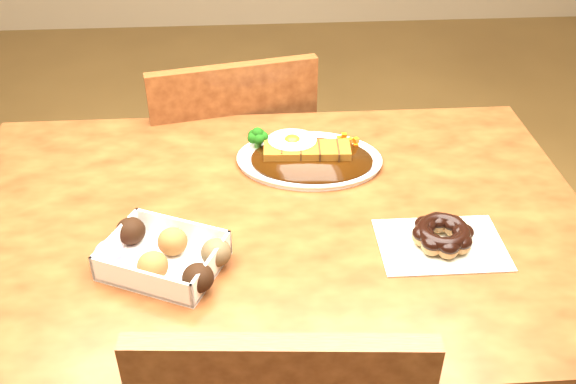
{
  "coord_description": "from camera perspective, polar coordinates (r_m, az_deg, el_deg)",
  "views": [
    {
      "loc": [
        -0.03,
        -0.95,
        1.47
      ],
      "look_at": [
        0.03,
        -0.01,
        0.81
      ],
      "focal_mm": 40.0,
      "sensor_mm": 36.0,
      "label": 1
    }
  ],
  "objects": [
    {
      "name": "table",
      "position": [
        1.25,
        -1.61,
        -5.8
      ],
      "size": [
        1.2,
        0.8,
        0.75
      ],
      "color": "#48200E",
      "rests_on": "ground"
    },
    {
      "name": "chair_far",
      "position": [
        1.79,
        -5.14,
        1.18
      ],
      "size": [
        0.5,
        0.5,
        0.87
      ],
      "rotation": [
        0.0,
        0.0,
        3.35
      ],
      "color": "#48200E",
      "rests_on": "ground"
    },
    {
      "name": "katsu_curry_plate",
      "position": [
        1.34,
        1.69,
        3.25
      ],
      "size": [
        0.32,
        0.25,
        0.06
      ],
      "rotation": [
        0.0,
        0.0,
        -0.12
      ],
      "color": "white",
      "rests_on": "table"
    },
    {
      "name": "donut_box",
      "position": [
        1.09,
        -11.05,
        -5.49
      ],
      "size": [
        0.23,
        0.21,
        0.05
      ],
      "rotation": [
        0.0,
        0.0,
        -0.43
      ],
      "color": "white",
      "rests_on": "table"
    },
    {
      "name": "pon_de_ring",
      "position": [
        1.14,
        13.57,
        -3.78
      ],
      "size": [
        0.22,
        0.15,
        0.04
      ],
      "rotation": [
        0.0,
        0.0,
        -0.0
      ],
      "color": "silver",
      "rests_on": "table"
    }
  ]
}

